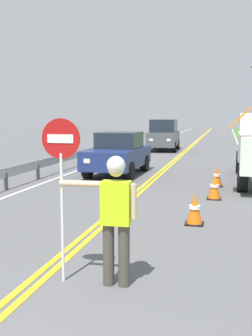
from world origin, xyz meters
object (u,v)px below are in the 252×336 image
at_px(flagger_worker, 115,212).
at_px(traffic_cone_tail, 217,177).
at_px(oncoming_suv_second, 164,135).
at_px(traffic_cone_mid, 214,188).
at_px(stop_sign_paddle, 61,163).
at_px(oncoming_sedan_nearest, 118,154).
at_px(traffic_cone_lead, 195,209).

height_order(flagger_worker, traffic_cone_tail, flagger_worker).
bearing_deg(oncoming_suv_second, traffic_cone_mid, -76.47).
bearing_deg(stop_sign_paddle, oncoming_sedan_nearest, 100.67).
xyz_separation_m(oncoming_sedan_nearest, traffic_cone_mid, (3.93, -4.17, -0.50)).
bearing_deg(oncoming_sedan_nearest, oncoming_suv_second, 89.59).
bearing_deg(traffic_cone_mid, oncoming_suv_second, 103.53).
height_order(oncoming_suv_second, traffic_cone_mid, oncoming_suv_second).
bearing_deg(flagger_worker, oncoming_suv_second, 96.83).
bearing_deg(oncoming_suv_second, traffic_cone_lead, -79.45).
height_order(oncoming_suv_second, traffic_cone_lead, oncoming_suv_second).
relative_size(stop_sign_paddle, traffic_cone_lead, 3.33).
bearing_deg(oncoming_sedan_nearest, traffic_cone_tail, -26.92).
xyz_separation_m(oncoming_sedan_nearest, oncoming_suv_second, (0.08, 11.82, 0.23)).
height_order(oncoming_suv_second, traffic_cone_tail, oncoming_suv_second).
height_order(stop_sign_paddle, traffic_cone_lead, stop_sign_paddle).
height_order(flagger_worker, traffic_cone_mid, flagger_worker).
height_order(flagger_worker, stop_sign_paddle, stop_sign_paddle).
bearing_deg(traffic_cone_tail, traffic_cone_mid, -90.70).
relative_size(flagger_worker, traffic_cone_lead, 2.61).
distance_m(oncoming_sedan_nearest, oncoming_suv_second, 11.82).
bearing_deg(traffic_cone_lead, flagger_worker, -103.27).
bearing_deg(oncoming_suv_second, traffic_cone_tail, -74.34).
height_order(flagger_worker, traffic_cone_lead, flagger_worker).
xyz_separation_m(flagger_worker, traffic_cone_tail, (1.20, 8.55, -0.71)).
height_order(stop_sign_paddle, oncoming_suv_second, stop_sign_paddle).
bearing_deg(traffic_cone_tail, stop_sign_paddle, -102.90).
relative_size(oncoming_sedan_nearest, traffic_cone_lead, 5.93).
relative_size(traffic_cone_mid, traffic_cone_tail, 1.00).
bearing_deg(traffic_cone_mid, flagger_worker, -100.38).
distance_m(traffic_cone_lead, traffic_cone_tail, 5.04).
bearing_deg(flagger_worker, traffic_cone_mid, 79.62).
relative_size(oncoming_sedan_nearest, traffic_cone_mid, 5.93).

